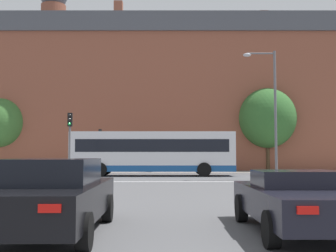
% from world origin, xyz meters
% --- Properties ---
extents(stop_line_strip, '(9.35, 0.30, 0.01)m').
position_xyz_m(stop_line_strip, '(0.00, 21.55, 0.00)').
color(stop_line_strip, silver).
rests_on(stop_line_strip, ground_plane).
extents(far_pavement, '(70.39, 2.50, 0.01)m').
position_xyz_m(far_pavement, '(0.00, 34.60, 0.01)').
color(far_pavement, gray).
rests_on(far_pavement, ground_plane).
extents(brick_civic_building, '(43.03, 11.07, 20.80)m').
position_xyz_m(brick_civic_building, '(2.53, 43.11, 7.96)').
color(brick_civic_building, brown).
rests_on(brick_civic_building, ground_plane).
extents(car_saloon_left, '(2.14, 4.96, 1.49)m').
position_xyz_m(car_saloon_left, '(-2.55, 5.65, 0.77)').
color(car_saloon_left, black).
rests_on(car_saloon_left, ground_plane).
extents(car_roadster_right, '(2.08, 4.61, 1.25)m').
position_xyz_m(car_roadster_right, '(2.42, 5.82, 0.65)').
color(car_roadster_right, black).
rests_on(car_roadster_right, ground_plane).
extents(bus_crossing_lead, '(11.81, 2.76, 3.19)m').
position_xyz_m(bus_crossing_lead, '(-1.35, 28.08, 1.72)').
color(bus_crossing_lead, silver).
rests_on(bus_crossing_lead, ground_plane).
extents(traffic_light_near_left, '(0.26, 0.31, 4.01)m').
position_xyz_m(traffic_light_near_left, '(-6.00, 21.82, 2.70)').
color(traffic_light_near_left, slate).
rests_on(traffic_light_near_left, ground_plane).
extents(traffic_light_far_left, '(0.26, 0.31, 3.75)m').
position_xyz_m(traffic_light_far_left, '(-6.14, 33.72, 2.54)').
color(traffic_light_far_left, slate).
rests_on(traffic_light_far_left, ground_plane).
extents(street_lamp_junction, '(2.07, 0.36, 8.09)m').
position_xyz_m(street_lamp_junction, '(6.18, 23.40, 4.86)').
color(street_lamp_junction, slate).
rests_on(street_lamp_junction, ground_plane).
extents(pedestrian_waiting, '(0.41, 0.26, 1.83)m').
position_xyz_m(pedestrian_waiting, '(-1.83, 34.33, 1.09)').
color(pedestrian_waiting, brown).
rests_on(pedestrian_waiting, ground_plane).
extents(pedestrian_walking_east, '(0.44, 0.30, 1.84)m').
position_xyz_m(pedestrian_walking_east, '(-1.46, 34.87, 1.09)').
color(pedestrian_walking_east, '#333851').
rests_on(pedestrian_walking_east, ground_plane).
extents(pedestrian_walking_west, '(0.42, 0.26, 1.71)m').
position_xyz_m(pedestrian_walking_west, '(2.80, 35.42, 1.00)').
color(pedestrian_walking_west, '#333851').
rests_on(pedestrian_walking_west, ground_plane).
extents(tree_by_building, '(4.75, 4.75, 7.12)m').
position_xyz_m(tree_by_building, '(-16.54, 38.51, 4.62)').
color(tree_by_building, '#4C3823').
rests_on(tree_by_building, ground_plane).
extents(tree_kerbside, '(5.51, 5.51, 7.96)m').
position_xyz_m(tree_kerbside, '(9.39, 37.78, 5.06)').
color(tree_kerbside, '#4C3823').
rests_on(tree_kerbside, ground_plane).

